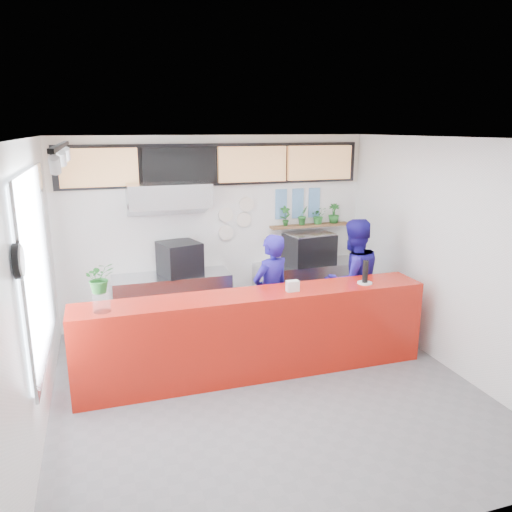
{
  "coord_description": "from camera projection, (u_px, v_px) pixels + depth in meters",
  "views": [
    {
      "loc": [
        -1.78,
        -5.25,
        3.11
      ],
      "look_at": [
        0.1,
        0.7,
        1.5
      ],
      "focal_mm": 35.0,
      "sensor_mm": 36.0,
      "label": 1
    }
  ],
  "objects": [
    {
      "name": "staff_right",
      "position": [
        353.0,
        281.0,
        7.34
      ],
      "size": [
        0.97,
        0.79,
        1.85
      ],
      "primitive_type": "imported",
      "rotation": [
        0.0,
        0.0,
        3.25
      ],
      "color": "navy",
      "rests_on": "ground"
    },
    {
      "name": "wall_clock_rim",
      "position": [
        17.0,
        261.0,
        4.09
      ],
      "size": [
        0.05,
        0.3,
        0.3
      ],
      "primitive_type": "cylinder",
      "rotation": [
        0.0,
        1.57,
        0.0
      ],
      "color": "black",
      "rests_on": "wall_left"
    },
    {
      "name": "menu_board_far_right",
      "position": [
        319.0,
        163.0,
        8.21
      ],
      "size": [
        1.1,
        0.1,
        0.55
      ],
      "primitive_type": "cube",
      "color": "tan",
      "rests_on": "wall_back"
    },
    {
      "name": "cream_band",
      "position": [
        215.0,
        161.0,
        7.8
      ],
      "size": [
        5.0,
        0.02,
        0.8
      ],
      "primitive_type": "cube",
      "color": "beige",
      "rests_on": "wall_back"
    },
    {
      "name": "espresso_machine",
      "position": [
        309.0,
        249.0,
        8.33
      ],
      "size": [
        0.84,
        0.66,
        0.49
      ],
      "primitive_type": "cube",
      "rotation": [
        0.0,
        0.0,
        0.15
      ],
      "color": "black",
      "rests_on": "right_bench"
    },
    {
      "name": "glass_vase",
      "position": [
        101.0,
        301.0,
        5.59
      ],
      "size": [
        0.23,
        0.23,
        0.24
      ],
      "primitive_type": "cylinder",
      "rotation": [
        0.0,
        0.0,
        0.21
      ],
      "color": "silver",
      "rests_on": "service_counter"
    },
    {
      "name": "pepper_mill",
      "position": [
        365.0,
        272.0,
        6.59
      ],
      "size": [
        0.09,
        0.09,
        0.3
      ],
      "primitive_type": "cylinder",
      "rotation": [
        0.0,
        0.0,
        -0.26
      ],
      "color": "black",
      "rests_on": "white_plate"
    },
    {
      "name": "extraction_hood",
      "position": [
        168.0,
        195.0,
        7.36
      ],
      "size": [
        1.2,
        0.7,
        0.35
      ],
      "primitive_type": "cube",
      "color": "#B2B5BA",
      "rests_on": "ceiling"
    },
    {
      "name": "wall_back",
      "position": [
        217.0,
        230.0,
        8.08
      ],
      "size": [
        5.0,
        0.0,
        5.0
      ],
      "primitive_type": "plane",
      "rotation": [
        1.57,
        0.0,
        0.0
      ],
      "color": "white",
      "rests_on": "ground"
    },
    {
      "name": "soffit",
      "position": [
        216.0,
        165.0,
        7.78
      ],
      "size": [
        4.8,
        0.04,
        0.65
      ],
      "primitive_type": "cube",
      "color": "black",
      "rests_on": "wall_back"
    },
    {
      "name": "wall_left",
      "position": [
        32.0,
        292.0,
        5.04
      ],
      "size": [
        0.0,
        5.0,
        5.0
      ],
      "primitive_type": "plane",
      "rotation": [
        1.57,
        0.0,
        1.57
      ],
      "color": "white",
      "rests_on": "ground"
    },
    {
      "name": "espresso_tray",
      "position": [
        309.0,
        235.0,
        8.27
      ],
      "size": [
        0.81,
        0.62,
        0.07
      ],
      "primitive_type": "cube",
      "rotation": [
        0.0,
        0.0,
        0.17
      ],
      "color": "#A3A4AA",
      "rests_on": "espresso_machine"
    },
    {
      "name": "right_bench",
      "position": [
        308.0,
        288.0,
        8.5
      ],
      "size": [
        1.8,
        0.6,
        0.9
      ],
      "primitive_type": "cube",
      "color": "#B2B5BA",
      "rests_on": "ground"
    },
    {
      "name": "window_pane",
      "position": [
        36.0,
        265.0,
        5.28
      ],
      "size": [
        0.04,
        2.2,
        1.9
      ],
      "primitive_type": "cube",
      "color": "silver",
      "rests_on": "wall_left"
    },
    {
      "name": "menu_board_mid_right",
      "position": [
        252.0,
        164.0,
        7.87
      ],
      "size": [
        1.1,
        0.1,
        0.55
      ],
      "primitive_type": "cube",
      "color": "tan",
      "rests_on": "wall_back"
    },
    {
      "name": "service_counter",
      "position": [
        256.0,
        334.0,
        6.38
      ],
      "size": [
        4.5,
        0.6,
        1.1
      ],
      "primitive_type": "cube",
      "color": "#AC170C",
      "rests_on": "ground"
    },
    {
      "name": "photo_frame_e",
      "position": [
        298.0,
        211.0,
        8.41
      ],
      "size": [
        0.2,
        0.02,
        0.25
      ],
      "primitive_type": "cube",
      "color": "#598CBF",
      "rests_on": "wall_back"
    },
    {
      "name": "wall_right",
      "position": [
        447.0,
        255.0,
        6.5
      ],
      "size": [
        0.0,
        5.0,
        5.0
      ],
      "primitive_type": "plane",
      "rotation": [
        1.57,
        0.0,
        -1.57
      ],
      "color": "white",
      "rests_on": "ground"
    },
    {
      "name": "dec_plate_c",
      "position": [
        226.0,
        233.0,
        8.11
      ],
      "size": [
        0.24,
        0.03,
        0.24
      ],
      "primitive_type": "cylinder",
      "rotation": [
        1.57,
        0.0,
        0.0
      ],
      "color": "silver",
      "rests_on": "wall_back"
    },
    {
      "name": "menu_board_far_left",
      "position": [
        99.0,
        168.0,
        7.2
      ],
      "size": [
        1.1,
        0.1,
        0.55
      ],
      "primitive_type": "cube",
      "color": "tan",
      "rests_on": "wall_back"
    },
    {
      "name": "napkin_holder",
      "position": [
        293.0,
        286.0,
        6.3
      ],
      "size": [
        0.16,
        0.1,
        0.14
      ],
      "primitive_type": "cube",
      "rotation": [
        0.0,
        0.0,
        0.02
      ],
      "color": "silver",
      "rests_on": "service_counter"
    },
    {
      "name": "photo_frame_c",
      "position": [
        314.0,
        195.0,
        8.43
      ],
      "size": [
        0.2,
        0.02,
        0.25
      ],
      "primitive_type": "cube",
      "color": "#598CBF",
      "rests_on": "wall_back"
    },
    {
      "name": "staff_center",
      "position": [
        271.0,
        294.0,
        6.96
      ],
      "size": [
        0.74,
        0.63,
        1.71
      ],
      "primitive_type": "imported",
      "rotation": [
        0.0,
        0.0,
        3.55
      ],
      "color": "navy",
      "rests_on": "ground"
    },
    {
      "name": "track_rail",
      "position": [
        60.0,
        146.0,
        4.8
      ],
      "size": [
        0.05,
        2.4,
        0.04
      ],
      "primitive_type": "cube",
      "color": "black",
      "rests_on": "ceiling"
    },
    {
      "name": "herb_a",
      "position": [
        285.0,
        216.0,
        8.28
      ],
      "size": [
        0.19,
        0.13,
        0.34
      ],
      "primitive_type": "imported",
      "rotation": [
        0.0,
        0.0,
        0.07
      ],
      "color": "#205D21",
      "rests_on": "herb_shelf"
    },
    {
      "name": "basil_vase",
      "position": [
        100.0,
        278.0,
        5.53
      ],
      "size": [
        0.37,
        0.34,
        0.35
      ],
      "primitive_type": "imported",
      "rotation": [
        0.0,
        0.0,
        0.24
      ],
      "color": "#205D21",
      "rests_on": "glass_vase"
    },
    {
      "name": "photo_frame_b",
      "position": [
        298.0,
        196.0,
        8.35
      ],
      "size": [
        0.2,
        0.02,
        0.25
      ],
      "primitive_type": "cube",
      "color": "#598CBF",
      "rests_on": "wall_back"
    },
    {
      "name": "dec_plate_d",
      "position": [
        247.0,
        204.0,
        8.1
      ],
      "size": [
        0.24,
        0.03,
        0.24
      ],
      "primitive_type": "cylinder",
      "rotation": [
        1.57,
        0.0,
        0.0
      ],
      "color": "silver",
      "rests_on": "wall_back"
    },
    {
      "name": "herb_b",
      "position": [
        303.0,
        215.0,
        8.37
      ],
      "size": [
        0.22,
        0.19,
        0.32
      ],
      "primitive_type": "imported",
      "rotation": [
        0.0,
        0.0,
        0.35
      ],
      "color": "#205D21",
      "rests_on": "herb_shelf"
    },
    {
      "name": "photo_frame_d",
      "position": [
        281.0,
        212.0,
        8.32
      ],
      "size": [
        0.2,
        0.02,
        0.25
      ],
      "primitive_type": "cube",
      "color": "#598CBF",
      "rests_on": "wall_back"
    },
    {
      "name": "ceiling",
      "position": [
        267.0,
        138.0,
        5.4
      ],
      "size": [
        5.0,
        5.0,
        0.0
      ],
      "primitive_type": "plane",
      "rotation": [
        3.14,
        0.0,
        0.0
      ],
      "color": "silver"
    },
    {
      "name": "menu_board_mid_left",
      "position": [
        179.0,
        166.0,
        7.54
      ],
      "size": [
        1.1,
        0.1,
        0.55
      ],
      "primitive_type": "cube",
      "color": "black",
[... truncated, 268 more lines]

